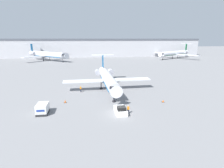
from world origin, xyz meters
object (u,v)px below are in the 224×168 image
Objects in this scene: worker_by_wing at (81,89)px; airplane_parked_far_left at (47,55)px; luggage_cart at (43,109)px; pushback_tug at (121,110)px; airplane_parked_far_right at (175,53)px; worker_near_tug at (128,109)px; traffic_cone_right at (163,101)px; traffic_cone_left at (65,101)px; airplane_main at (108,78)px.

airplane_parked_far_left reaches higher than worker_by_wing.
luggage_cart is 15.51m from worker_by_wing.
pushback_tug is at bearing -62.40° from worker_by_wing.
airplane_parked_far_left reaches higher than airplane_parked_far_right.
pushback_tug is 2.32× the size of worker_by_wing.
worker_near_tug is (16.84, -2.29, -0.15)m from luggage_cart.
traffic_cone_right is at bearing 6.09° from luggage_cart.
airplane_parked_far_left is at bearing 104.04° from traffic_cone_left.
airplane_main is 21.29m from luggage_cart.
pushback_tug is 15.47m from luggage_cart.
airplane_parked_far_right reaches higher than airplane_main.
pushback_tug is at bearing -70.51° from airplane_parked_far_left.
airplane_parked_far_right is (60.30, 94.94, 3.33)m from pushback_tug.
pushback_tug reaches higher than traffic_cone_right.
airplane_main reaches higher than luggage_cart.
traffic_cone_left is at bearing 172.86° from traffic_cone_right.
airplane_main is 82.88m from airplane_parked_far_left.
airplane_main is at bearing 40.50° from traffic_cone_left.
airplane_main is 17.74m from worker_near_tug.
luggage_cart is at bearing -129.15° from airplane_parked_far_right.
traffic_cone_left is 0.02× the size of airplane_parked_far_right.
pushback_tug reaches higher than worker_near_tug.
pushback_tug is 0.12× the size of airplane_parked_far_right.
traffic_cone_left is (3.69, 5.68, -0.67)m from luggage_cart.
traffic_cone_left is 113.11m from airplane_parked_far_right.
worker_by_wing is 2.40× the size of traffic_cone_left.
worker_by_wing is 0.05× the size of airplane_parked_far_left.
traffic_cone_left is at bearing 56.96° from luggage_cart.
airplane_main is 0.83× the size of airplane_parked_far_left.
pushback_tug is 5.58× the size of traffic_cone_left.
airplane_parked_far_right is at bearing 51.95° from airplane_main.
airplane_parked_far_right reaches higher than traffic_cone_right.
traffic_cone_right is (9.63, 5.12, -0.59)m from worker_near_tug.
airplane_main is 8.25m from worker_by_wing.
worker_near_tug is 10.92m from traffic_cone_right.
airplane_parked_far_left reaches higher than traffic_cone_right.
pushback_tug is 112.52m from airplane_parked_far_right.
traffic_cone_right is at bearing -7.14° from traffic_cone_left.
traffic_cone_right is at bearing -29.51° from worker_by_wing.
airplane_main is 98.73m from airplane_parked_far_right.
airplane_parked_far_left is (-21.43, 85.69, 3.82)m from traffic_cone_left.
luggage_cart is at bearing -79.02° from airplane_parked_far_left.
airplane_parked_far_left is at bearing 109.49° from pushback_tug.
traffic_cone_left is (-3.33, -8.15, -0.58)m from worker_by_wing.
airplane_parked_far_left reaches higher than luggage_cart.
worker_near_tug is 0.95× the size of worker_by_wing.
luggage_cart is at bearing -116.92° from worker_by_wing.
airplane_main is 8.52× the size of luggage_cart.
worker_by_wing is at bearing -130.95° from airplane_parked_far_right.
luggage_cart reaches higher than pushback_tug.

